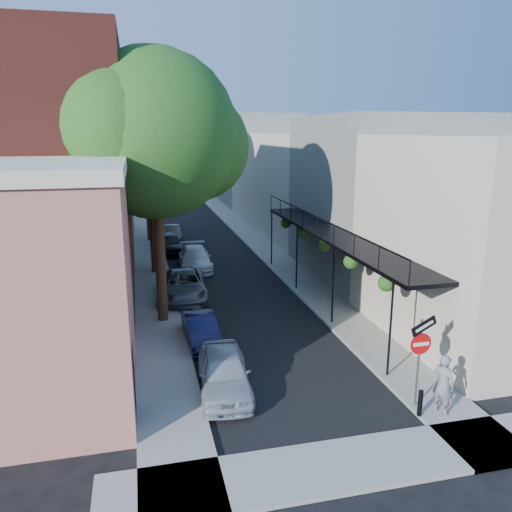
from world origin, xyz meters
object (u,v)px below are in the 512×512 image
sign_post (420,347)px  oak_far (151,130)px  oak_mid (156,151)px  parked_car_a (224,372)px  bollard (420,403)px  parked_car_e (170,243)px  pedestrian (443,384)px  oak_near (165,138)px  parked_car_f (172,233)px  parked_car_d (195,258)px  parked_car_b (201,330)px  parked_car_c (184,285)px

sign_post → oak_far: size_ratio=0.25×
oak_mid → parked_car_a: size_ratio=2.57×
bollard → oak_far: 28.58m
parked_car_a → parked_car_e: 19.55m
oak_far → bollard: bearing=-76.6°
bollard → pedestrian: bearing=0.0°
bollard → oak_near: (-6.37, 9.76, 7.36)m
parked_car_f → parked_car_a: bearing=-92.7°
parked_car_a → parked_car_d: parked_car_a is taller
pedestrian → oak_mid: bearing=-2.1°
parked_car_d → pedestrian: (5.10, -17.89, 0.37)m
parked_car_b → parked_car_f: bearing=87.1°
sign_post → parked_car_d: size_ratio=0.66×
sign_post → parked_car_d: (-4.56, 17.41, -1.38)m
parked_car_c → pedestrian: 14.01m
oak_near → oak_mid: 8.01m
pedestrian → parked_car_a: bearing=40.0°
bollard → parked_car_f: bearing=100.8°
sign_post → parked_car_d: 18.05m
parked_car_c → parked_car_d: 5.50m
oak_near → oak_mid: (-0.05, 7.97, -0.82)m
bollard → pedestrian: (0.70, 0.00, 0.51)m
sign_post → bollard: sign_post is taller
parked_car_d → pedestrian: size_ratio=2.49×
parked_car_b → parked_car_c: 5.64m
bollard → oak_near: oak_near is taller
parked_car_a → parked_car_e: size_ratio=1.00×
parked_car_c → oak_mid: bearing=102.8°
oak_far → pedestrian: size_ratio=6.50×
oak_mid → parked_car_e: (0.82, 4.72, -6.38)m
parked_car_c → parked_car_f: size_ratio=1.42×
bollard → parked_car_f: parked_car_f is taller
oak_mid → parked_car_b: size_ratio=3.02×
bollard → oak_near: 13.78m
parked_car_e → parked_car_f: bearing=78.7°
parked_car_c → parked_car_d: size_ratio=1.06×
parked_car_a → oak_far: bearing=97.6°
pedestrian → parked_car_d: bearing=-8.1°
oak_near → parked_car_c: 7.75m
oak_far → oak_near: bearing=-90.0°
pedestrian → parked_car_c: bearing=2.8°
oak_near → oak_mid: bearing=90.4°
parked_car_a → parked_car_b: bearing=98.2°
sign_post → oak_near: 12.77m
bollard → oak_mid: bearing=109.9°
parked_car_a → parked_car_c: bearing=97.1°
oak_far → parked_car_c: size_ratio=2.47×
sign_post → bollard: (-0.16, -0.47, -1.52)m
bollard → parked_car_e: (-5.60, 22.45, 0.16)m
bollard → parked_car_a: bearing=151.0°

